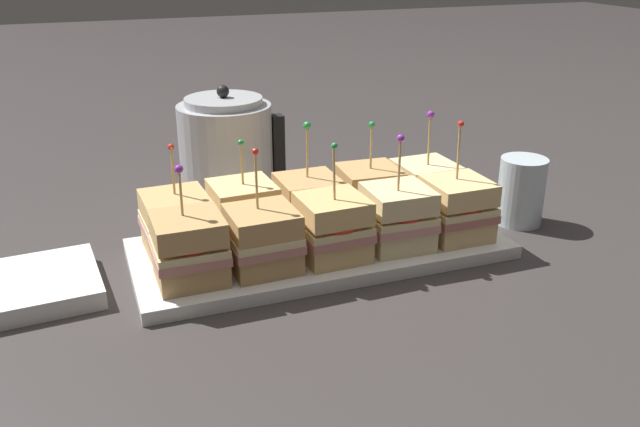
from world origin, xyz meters
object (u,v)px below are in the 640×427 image
object	(u,v)px
sandwich_back_far_left	(176,222)
serving_platter	(320,248)
drinking_glass	(520,190)
sandwich_front_center	(333,228)
sandwich_back_center	(308,204)
sandwich_front_right	(397,217)
sandwich_back_left	(243,212)
sandwich_back_right	(369,195)
napkin_stack	(36,286)
sandwich_front_left	(262,239)
kettle_steel	(227,151)
sandwich_front_far_left	(189,249)
sandwich_back_far_right	(425,188)
sandwich_front_far_right	(457,209)

from	to	relation	value
sandwich_back_far_left	serving_platter	bearing A→B (deg)	-13.95
sandwich_back_far_left	drinking_glass	world-z (taller)	sandwich_back_far_left
serving_platter	sandwich_front_center	size ratio (longest dim) A/B	3.23
sandwich_back_center	sandwich_front_right	bearing A→B (deg)	-44.19
sandwich_back_left	sandwich_back_right	distance (m)	0.19
sandwich_front_right	sandwich_back_left	bearing A→B (deg)	154.73
sandwich_front_center	sandwich_front_right	bearing A→B (deg)	1.13
drinking_glass	napkin_stack	xyz separation A→B (m)	(-0.70, 0.01, -0.04)
sandwich_front_right	drinking_glass	world-z (taller)	sandwich_front_right
napkin_stack	sandwich_back_right	bearing A→B (deg)	3.63
sandwich_front_center	sandwich_back_center	xyz separation A→B (m)	(-0.00, 0.09, -0.00)
sandwich_front_left	sandwich_front_right	size ratio (longest dim) A/B	0.99
drinking_glass	sandwich_back_left	bearing A→B (deg)	174.23
sandwich_back_right	kettle_steel	size ratio (longest dim) A/B	0.79
sandwich_back_far_left	kettle_steel	xyz separation A→B (m)	(0.12, 0.21, 0.03)
sandwich_front_far_left	sandwich_back_far_left	size ratio (longest dim) A/B	0.99
serving_platter	sandwich_front_center	world-z (taller)	sandwich_front_center
serving_platter	sandwich_back_far_left	xyz separation A→B (m)	(-0.19, 0.05, 0.05)
sandwich_front_center	sandwich_back_far_right	distance (m)	0.21
serving_platter	sandwich_back_right	size ratio (longest dim) A/B	3.35
sandwich_front_left	sandwich_back_right	distance (m)	0.21
sandwich_front_far_left	napkin_stack	distance (m)	0.20
sandwich_front_right	kettle_steel	xyz separation A→B (m)	(-0.16, 0.30, 0.03)
sandwich_front_left	sandwich_front_right	world-z (taller)	sandwich_front_right
sandwich_front_far_right	drinking_glass	world-z (taller)	sandwich_front_far_right
sandwich_front_far_right	sandwich_back_far_right	size ratio (longest dim) A/B	1.03
sandwich_front_center	kettle_steel	bearing A→B (deg)	103.08
sandwich_front_left	sandwich_back_far_right	xyz separation A→B (m)	(0.28, 0.09, 0.00)
sandwich_back_center	drinking_glass	bearing A→B (deg)	-7.84
serving_platter	sandwich_front_far_right	size ratio (longest dim) A/B	3.09
sandwich_back_center	kettle_steel	xyz separation A→B (m)	(-0.07, 0.21, 0.03)
sandwich_front_center	sandwich_front_right	world-z (taller)	sandwich_front_right
kettle_steel	drinking_glass	size ratio (longest dim) A/B	1.87
sandwich_back_center	sandwich_back_far_right	distance (m)	0.19
kettle_steel	napkin_stack	xyz separation A→B (m)	(-0.30, -0.24, -0.07)
sandwich_front_far_left	sandwich_back_far_left	xyz separation A→B (m)	(-0.00, 0.09, -0.00)
sandwich_back_right	sandwich_back_far_right	xyz separation A→B (m)	(0.09, 0.00, -0.00)
sandwich_front_center	sandwich_back_right	distance (m)	0.13
sandwich_front_far_left	sandwich_front_right	size ratio (longest dim) A/B	0.92
drinking_glass	kettle_steel	bearing A→B (deg)	147.51
sandwich_back_far_left	drinking_glass	distance (m)	0.52
sandwich_front_far_left	sandwich_back_right	bearing A→B (deg)	17.94
sandwich_front_far_left	sandwich_back_center	distance (m)	0.21
sandwich_back_center	sandwich_back_right	xyz separation A→B (m)	(0.09, -0.00, 0.00)
sandwich_front_right	sandwich_back_right	bearing A→B (deg)	91.00
sandwich_back_center	sandwich_front_center	bearing A→B (deg)	-89.33
sandwich_back_left	sandwich_back_right	bearing A→B (deg)	-0.01
sandwich_front_left	napkin_stack	xyz separation A→B (m)	(-0.27, 0.06, -0.05)
sandwich_front_far_left	sandwich_front_left	xyz separation A→B (m)	(0.09, -0.00, -0.00)
sandwich_front_right	sandwich_back_far_right	world-z (taller)	same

